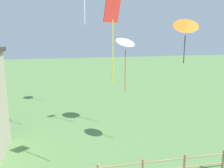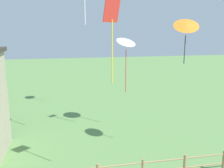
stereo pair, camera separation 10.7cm
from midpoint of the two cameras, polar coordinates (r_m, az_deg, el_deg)
kite_red_diamond at (r=10.06m, az=0.35°, el=14.71°), size 0.81×0.68×3.59m
kite_white_delta at (r=16.88m, az=3.43°, el=9.37°), size 1.68×1.63×3.80m
kite_orange_delta at (r=13.33m, az=16.82°, el=12.66°), size 1.56×1.46×2.33m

